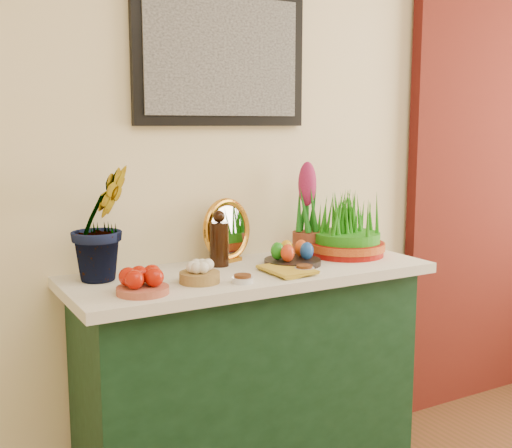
{
  "coord_description": "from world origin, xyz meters",
  "views": [
    {
      "loc": [
        -1.35,
        -0.09,
        1.44
      ],
      "look_at": [
        -0.19,
        1.95,
        1.07
      ],
      "focal_mm": 45.0,
      "sensor_mm": 36.0,
      "label": 1
    }
  ],
  "objects_px": {
    "sideboard": "(250,384)",
    "hyacinth_green": "(101,204)",
    "book": "(270,272)",
    "wheatgrass_sabzeh": "(347,228)",
    "mirror": "(227,231)"
  },
  "relations": [
    {
      "from": "sideboard",
      "to": "hyacinth_green",
      "type": "height_order",
      "value": "hyacinth_green"
    },
    {
      "from": "wheatgrass_sabzeh",
      "to": "book",
      "type": "bearing_deg",
      "value": -161.58
    },
    {
      "from": "hyacinth_green",
      "to": "book",
      "type": "distance_m",
      "value": 0.65
    },
    {
      "from": "sideboard",
      "to": "wheatgrass_sabzeh",
      "type": "bearing_deg",
      "value": 2.99
    },
    {
      "from": "mirror",
      "to": "book",
      "type": "distance_m",
      "value": 0.32
    },
    {
      "from": "hyacinth_green",
      "to": "mirror",
      "type": "height_order",
      "value": "hyacinth_green"
    },
    {
      "from": "sideboard",
      "to": "mirror",
      "type": "bearing_deg",
      "value": 93.38
    },
    {
      "from": "sideboard",
      "to": "wheatgrass_sabzeh",
      "type": "xyz_separation_m",
      "value": [
        0.48,
        0.03,
        0.58
      ]
    },
    {
      "from": "sideboard",
      "to": "wheatgrass_sabzeh",
      "type": "height_order",
      "value": "wheatgrass_sabzeh"
    },
    {
      "from": "mirror",
      "to": "wheatgrass_sabzeh",
      "type": "distance_m",
      "value": 0.51
    },
    {
      "from": "mirror",
      "to": "wheatgrass_sabzeh",
      "type": "height_order",
      "value": "wheatgrass_sabzeh"
    },
    {
      "from": "sideboard",
      "to": "book",
      "type": "bearing_deg",
      "value": -85.34
    },
    {
      "from": "hyacinth_green",
      "to": "book",
      "type": "relative_size",
      "value": 2.64
    },
    {
      "from": "mirror",
      "to": "wheatgrass_sabzeh",
      "type": "xyz_separation_m",
      "value": [
        0.49,
        -0.14,
        -0.01
      ]
    },
    {
      "from": "hyacinth_green",
      "to": "mirror",
      "type": "relative_size",
      "value": 2.07
    }
  ]
}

